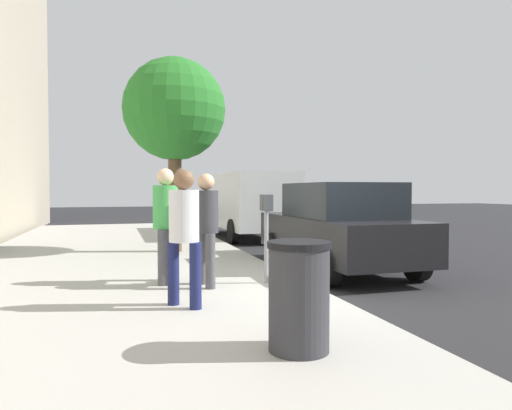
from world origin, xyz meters
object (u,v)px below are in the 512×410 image
Objects in this scene: trash_bin at (299,296)px; street_tree at (174,111)px; pedestrian_bystander at (184,226)px; pedestrian_at_meter at (206,220)px; parking_meter at (266,219)px; parked_van_far at (248,201)px; parked_sedan_near at (338,226)px; parking_officer at (166,215)px.

street_tree is at bearing 2.26° from trash_bin.
pedestrian_bystander is at bearing 22.77° from trash_bin.
pedestrian_at_meter is 4.82m from street_tree.
parked_van_far reaches higher than parking_meter.
parking_meter is 0.96m from pedestrian_at_meter.
pedestrian_bystander reaches higher than trash_bin.
parking_meter is 0.81× the size of pedestrian_bystander.
parked_van_far reaches higher than parked_sedan_near.
street_tree reaches higher than parking_officer.
trash_bin is (-11.24, 2.65, -0.60)m from parked_van_far.
parked_van_far is (8.20, -2.95, 0.09)m from pedestrian_at_meter.
parking_meter is at bearing -1.38° from pedestrian_bystander.
parked_van_far is at bearing -13.59° from parking_meter.
parking_meter is 0.81× the size of pedestrian_at_meter.
parked_van_far is 5.17× the size of trash_bin.
parking_officer reaches higher than parked_sedan_near.
parked_van_far is 1.13× the size of street_tree.
parking_meter is 4.93m from street_tree.
pedestrian_at_meter is 0.95× the size of parking_officer.
trash_bin is (-1.89, -0.79, -0.51)m from pedestrian_bystander.
trash_bin is (-3.49, -0.87, -0.58)m from parking_officer.
pedestrian_at_meter is 0.73m from parking_officer.
parked_sedan_near is at bearing -53.61° from parking_meter.
parking_officer is at bearing 53.73° from pedestrian_bystander.
parking_officer is at bearing 14.00° from trash_bin.
trash_bin is at bearing -177.74° from street_tree.
parking_meter is at bearing 126.39° from parked_sedan_near.
pedestrian_bystander reaches higher than parking_meter.
street_tree is 4.59× the size of trash_bin.
parked_sedan_near is (2.59, -3.44, -0.28)m from pedestrian_bystander.
trash_bin is (-3.04, -0.30, -0.51)m from pedestrian_at_meter.
pedestrian_at_meter is at bearing 27.73° from pedestrian_bystander.
parking_meter is at bearing -12.37° from trash_bin.
parking_officer is (1.60, 0.08, 0.06)m from pedestrian_bystander.
pedestrian_bystander is 2.12m from trash_bin.
pedestrian_at_meter is at bearing 88.48° from parking_meter.
parking_officer is (0.48, 1.53, 0.07)m from parking_meter.
pedestrian_bystander is 0.40× the size of parked_sedan_near.
parking_meter is 1.40× the size of trash_bin.
parking_officer is 0.41× the size of parked_sedan_near.
street_tree is at bearing 12.63° from parking_meter.
parked_van_far is at bearing -36.26° from street_tree.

